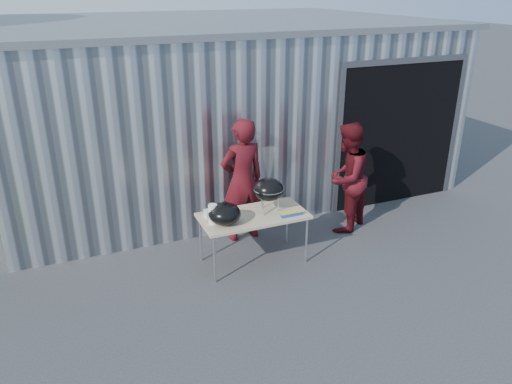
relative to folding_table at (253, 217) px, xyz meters
name	(u,v)px	position (x,y,z in m)	size (l,w,h in m)	color
ground	(267,286)	(-0.08, -0.66, -0.71)	(80.00, 80.00, 0.00)	#313133
building	(218,98)	(0.84, 3.93, 0.83)	(8.20, 6.20, 3.10)	silver
folding_table	(253,217)	(0.00, 0.00, 0.00)	(1.50, 0.75, 0.75)	tan
kettle_grill	(269,184)	(0.24, 0.02, 0.46)	(0.43, 0.43, 0.93)	black
grill_lid	(225,214)	(-0.46, -0.10, 0.18)	(0.44, 0.44, 0.32)	black
paper_towels	(213,214)	(-0.61, -0.05, 0.18)	(0.12, 0.12, 0.28)	white
white_tub	(212,213)	(-0.55, 0.16, 0.09)	(0.20, 0.15, 0.10)	white
foil_box	(292,214)	(0.48, -0.25, 0.07)	(0.32, 0.06, 0.06)	#193FA2
person_cook	(242,180)	(0.14, 0.76, 0.26)	(0.71, 0.46, 1.94)	#480C12
person_bystander	(347,178)	(1.78, 0.42, 0.18)	(0.87, 0.67, 1.78)	#480C12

